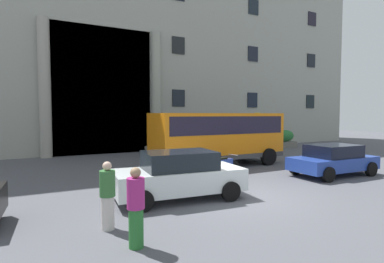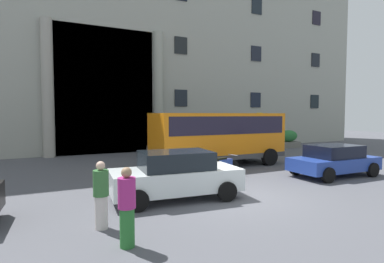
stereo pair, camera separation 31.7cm
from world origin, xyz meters
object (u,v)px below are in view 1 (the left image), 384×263
hedge_planter_west (285,139)px  parked_sedan_second (333,160)px  orange_minibus (218,134)px  motorcycle_near_kerb (224,166)px  parked_hatchback_near (179,175)px  pedestrian_man_crossing (136,208)px  hedge_planter_far_east (254,141)px  bus_stop_sign (257,129)px  hedge_planter_entrance_left (162,145)px  pedestrian_child_trailing (108,196)px

hedge_planter_west → parked_sedan_second: (-6.31, -9.45, 0.01)m
orange_minibus → motorcycle_near_kerb: (-1.18, -2.42, -1.20)m
hedge_planter_west → parked_hatchback_near: (-13.93, -9.74, 0.08)m
parked_sedan_second → pedestrian_man_crossing: 10.33m
hedge_planter_far_east → hedge_planter_west: (3.19, 0.06, 0.07)m
bus_stop_sign → hedge_planter_entrance_left: size_ratio=1.29×
hedge_planter_far_east → pedestrian_man_crossing: pedestrian_man_crossing is taller
motorcycle_near_kerb → hedge_planter_entrance_left: bearing=75.6°
parked_hatchback_near → motorcycle_near_kerb: 4.02m
parked_hatchback_near → pedestrian_man_crossing: pedestrian_man_crossing is taller
bus_stop_sign → parked_hatchback_near: 11.13m
bus_stop_sign → hedge_planter_entrance_left: 6.29m
hedge_planter_west → pedestrian_man_crossing: (-16.16, -12.56, 0.13)m
hedge_planter_entrance_left → parked_sedan_second: bearing=-64.6°
hedge_planter_entrance_left → hedge_planter_west: 10.77m
hedge_planter_far_east → pedestrian_child_trailing: size_ratio=0.90×
hedge_planter_entrance_left → pedestrian_man_crossing: pedestrian_man_crossing is taller
bus_stop_sign → pedestrian_man_crossing: bus_stop_sign is taller
parked_hatchback_near → hedge_planter_west: bearing=39.4°
bus_stop_sign → motorcycle_near_kerb: size_ratio=1.49×
parked_hatchback_near → pedestrian_child_trailing: pedestrian_child_trailing is taller
parked_hatchback_near → motorcycle_near_kerb: bearing=40.6°
pedestrian_child_trailing → pedestrian_man_crossing: (0.32, -1.23, 0.02)m
hedge_planter_far_east → hedge_planter_west: 3.19m
orange_minibus → hedge_planter_west: bearing=26.2°
hedge_planter_entrance_left → parked_hatchback_near: size_ratio=0.52×
hedge_planter_entrance_left → parked_hatchback_near: parked_hatchback_near is taller
parked_hatchback_near → parked_sedan_second: 7.62m
hedge_planter_entrance_left → hedge_planter_far_east: bearing=0.2°
hedge_planter_west → parked_sedan_second: size_ratio=0.47×
hedge_planter_entrance_left → parked_sedan_second: (4.45, -9.36, 0.01)m
hedge_planter_far_east → motorcycle_near_kerb: bearing=-135.7°
pedestrian_child_trailing → pedestrian_man_crossing: bearing=121.8°
bus_stop_sign → pedestrian_child_trailing: bus_stop_sign is taller
hedge_planter_far_east → parked_sedan_second: 9.90m
orange_minibus → parked_sedan_second: size_ratio=1.78×
pedestrian_child_trailing → hedge_planter_far_east: bearing=-122.6°
pedestrian_man_crossing → pedestrian_child_trailing: bearing=-178.5°
orange_minibus → hedge_planter_far_east: orange_minibus is taller
parked_sedan_second → pedestrian_child_trailing: pedestrian_child_trailing is taller
hedge_planter_west → hedge_planter_entrance_left: bearing=-179.5°
hedge_planter_entrance_left → hedge_planter_west: size_ratio=1.17×
hedge_planter_west → pedestrian_man_crossing: pedestrian_man_crossing is taller
hedge_planter_entrance_left → pedestrian_man_crossing: size_ratio=1.33×
orange_minibus → hedge_planter_entrance_left: bearing=103.2°
motorcycle_near_kerb → pedestrian_child_trailing: size_ratio=1.17×
bus_stop_sign → pedestrian_child_trailing: size_ratio=1.76×
hedge_planter_far_east → parked_sedan_second: (-3.12, -9.39, 0.08)m
parked_sedan_second → motorcycle_near_kerb: bearing=155.3°
bus_stop_sign → motorcycle_near_kerb: bus_stop_sign is taller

